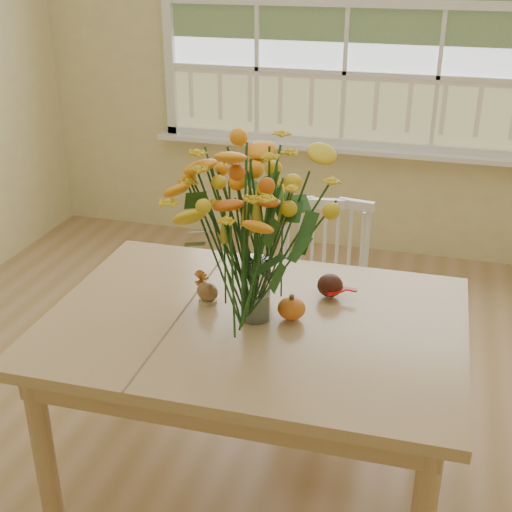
# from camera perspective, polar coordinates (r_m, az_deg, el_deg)

# --- Properties ---
(floor) EXTENTS (4.00, 4.50, 0.01)m
(floor) POSITION_cam_1_polar(r_m,az_deg,el_deg) (2.80, -1.56, -17.35)
(floor) COLOR #A37D4E
(floor) RESTS_ON ground
(wall_back) EXTENTS (4.00, 0.02, 2.70)m
(wall_back) POSITION_cam_1_polar(r_m,az_deg,el_deg) (4.31, 7.63, 17.58)
(wall_back) COLOR #F0E499
(wall_back) RESTS_ON floor
(window) EXTENTS (2.42, 0.12, 1.74)m
(window) POSITION_cam_1_polar(r_m,az_deg,el_deg) (4.25, 7.68, 19.95)
(window) COLOR silver
(window) RESTS_ON wall_back
(dining_table) EXTENTS (1.39, 1.00, 0.74)m
(dining_table) POSITION_cam_1_polar(r_m,az_deg,el_deg) (2.32, -0.14, -7.20)
(dining_table) COLOR tan
(dining_table) RESTS_ON floor
(windsor_chair) EXTENTS (0.45, 0.44, 0.86)m
(windsor_chair) POSITION_cam_1_polar(r_m,az_deg,el_deg) (3.00, 5.55, -2.91)
(windsor_chair) COLOR white
(windsor_chair) RESTS_ON floor
(flower_vase) EXTENTS (0.45, 0.45, 0.53)m
(flower_vase) POSITION_cam_1_polar(r_m,az_deg,el_deg) (2.14, 0.00, 2.28)
(flower_vase) COLOR white
(flower_vase) RESTS_ON dining_table
(pumpkin) EXTENTS (0.09, 0.09, 0.07)m
(pumpkin) POSITION_cam_1_polar(r_m,az_deg,el_deg) (2.26, 2.97, -4.48)
(pumpkin) COLOR orange
(pumpkin) RESTS_ON dining_table
(turkey_figurine) EXTENTS (0.10, 0.08, 0.10)m
(turkey_figurine) POSITION_cam_1_polar(r_m,az_deg,el_deg) (2.36, -4.08, -2.98)
(turkey_figurine) COLOR #CCB78C
(turkey_figurine) RESTS_ON dining_table
(dark_gourd) EXTENTS (0.13, 0.09, 0.08)m
(dark_gourd) POSITION_cam_1_polar(r_m,az_deg,el_deg) (2.41, 6.18, -2.54)
(dark_gourd) COLOR #38160F
(dark_gourd) RESTS_ON dining_table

